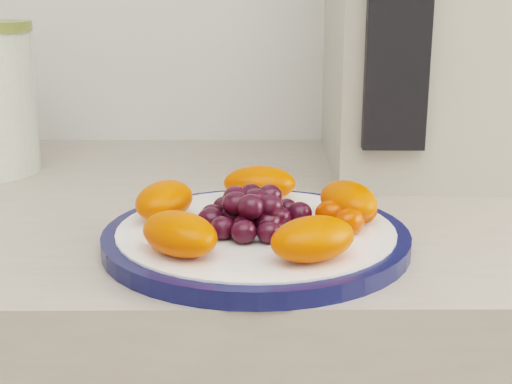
{
  "coord_description": "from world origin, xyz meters",
  "views": [
    {
      "loc": [
        -0.03,
        0.44,
        1.12
      ],
      "look_at": [
        -0.03,
        1.03,
        0.95
      ],
      "focal_mm": 50.0,
      "sensor_mm": 36.0,
      "label": 1
    }
  ],
  "objects": [
    {
      "name": "plate_rim",
      "position": [
        -0.03,
        1.03,
        0.91
      ],
      "size": [
        0.27,
        0.27,
        0.01
      ],
      "primitive_type": "cylinder",
      "color": "#0C113C",
      "rests_on": "counter"
    },
    {
      "name": "plate_face",
      "position": [
        -0.03,
        1.03,
        0.91
      ],
      "size": [
        0.24,
        0.24,
        0.02
      ],
      "primitive_type": "cylinder",
      "color": "white",
      "rests_on": "counter"
    },
    {
      "name": "appliance_body",
      "position": [
        0.18,
        1.34,
        1.09
      ],
      "size": [
        0.23,
        0.31,
        0.38
      ],
      "primitive_type": "cube",
      "rotation": [
        0.0,
        0.0,
        -0.03
      ],
      "color": "#A6A391",
      "rests_on": "counter"
    },
    {
      "name": "appliance_panel",
      "position": [
        0.12,
        1.19,
        1.1
      ],
      "size": [
        0.07,
        0.02,
        0.29
      ],
      "primitive_type": "cube",
      "rotation": [
        0.0,
        0.0,
        -0.03
      ],
      "color": "black",
      "rests_on": "appliance_body"
    },
    {
      "name": "fruit_plate",
      "position": [
        -0.03,
        1.03,
        0.93
      ],
      "size": [
        0.23,
        0.23,
        0.04
      ],
      "color": "#E73100",
      "rests_on": "plate_face"
    }
  ]
}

